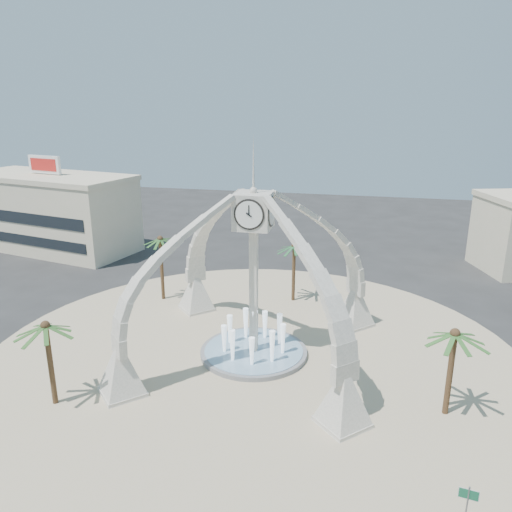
% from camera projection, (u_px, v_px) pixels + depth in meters
% --- Properties ---
extents(ground, '(140.00, 140.00, 0.00)m').
position_uv_depth(ground, '(254.00, 355.00, 37.53)').
color(ground, '#282828').
rests_on(ground, ground).
extents(plaza, '(40.00, 40.00, 0.06)m').
position_uv_depth(plaza, '(254.00, 354.00, 37.52)').
color(plaza, tan).
rests_on(plaza, ground).
extents(clock_tower, '(17.94, 17.94, 16.30)m').
position_uv_depth(clock_tower, '(254.00, 273.00, 35.62)').
color(clock_tower, silver).
rests_on(clock_tower, ground).
extents(fountain, '(8.00, 8.00, 3.62)m').
position_uv_depth(fountain, '(254.00, 351.00, 37.45)').
color(fountain, gray).
rests_on(fountain, ground).
extents(building_nw, '(23.75, 13.73, 11.90)m').
position_uv_depth(building_nw, '(50.00, 212.00, 63.59)').
color(building_nw, beige).
rests_on(building_nw, ground).
extents(palm_east, '(4.23, 4.23, 6.09)m').
position_uv_depth(palm_east, '(455.00, 335.00, 28.88)').
color(palm_east, brown).
rests_on(palm_east, ground).
extents(palm_west, '(3.47, 3.47, 6.69)m').
position_uv_depth(palm_west, '(160.00, 240.00, 46.40)').
color(palm_west, brown).
rests_on(palm_west, ground).
extents(palm_north, '(4.00, 4.00, 6.12)m').
position_uv_depth(palm_north, '(294.00, 247.00, 46.22)').
color(palm_north, brown).
rests_on(palm_north, ground).
extents(palm_south, '(4.13, 4.13, 6.06)m').
position_uv_depth(palm_south, '(45.00, 327.00, 29.91)').
color(palm_south, brown).
rests_on(palm_south, ground).
extents(street_sign, '(0.86, 0.16, 2.36)m').
position_uv_depth(street_sign, '(468.00, 500.00, 21.62)').
color(street_sign, slate).
rests_on(street_sign, ground).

